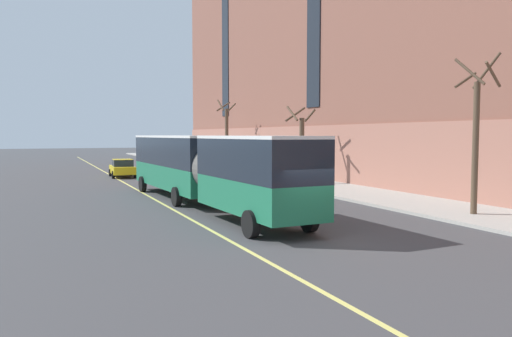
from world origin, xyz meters
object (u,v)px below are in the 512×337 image
at_px(taxi_cab, 122,168).
at_px(street_tree_mid_block, 476,134).
at_px(street_tree_far_downtown, 226,134).
at_px(parked_car_navy_3, 234,171).
at_px(city_bus, 203,166).
at_px(street_tree_far_uptown, 301,144).

xyz_separation_m(taxi_cab, street_tree_mid_block, (11.02, -27.86, 2.90)).
xyz_separation_m(street_tree_mid_block, street_tree_far_downtown, (-0.02, 31.61, 0.02)).
height_order(parked_car_navy_3, street_tree_far_downtown, street_tree_far_downtown).
xyz_separation_m(city_bus, street_tree_far_uptown, (9.97, 7.84, 0.91)).
xyz_separation_m(taxi_cab, street_tree_far_uptown, (10.99, -12.02, 2.23)).
distance_m(street_tree_mid_block, street_tree_far_uptown, 15.86).
distance_m(city_bus, street_tree_mid_block, 12.91).
xyz_separation_m(parked_car_navy_3, street_tree_mid_block, (3.28, -21.07, 2.90)).
bearing_deg(street_tree_mid_block, taxi_cab, 111.57).
distance_m(taxi_cab, street_tree_far_downtown, 11.98).
height_order(parked_car_navy_3, street_tree_far_uptown, street_tree_far_uptown).
relative_size(city_bus, street_tree_far_uptown, 3.46).
distance_m(parked_car_navy_3, street_tree_far_downtown, 11.41).
bearing_deg(city_bus, street_tree_far_uptown, 38.15).
xyz_separation_m(street_tree_mid_block, street_tree_far_uptown, (-0.03, 15.85, -0.67)).
height_order(city_bus, street_tree_far_uptown, street_tree_far_uptown).
bearing_deg(street_tree_far_downtown, parked_car_navy_3, -107.18).
relative_size(taxi_cab, street_tree_mid_block, 0.61).
height_order(street_tree_mid_block, street_tree_far_uptown, street_tree_mid_block).
distance_m(parked_car_navy_3, taxi_cab, 10.30).
bearing_deg(street_tree_mid_block, city_bus, 141.32).
bearing_deg(city_bus, street_tree_far_downtown, 67.07).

